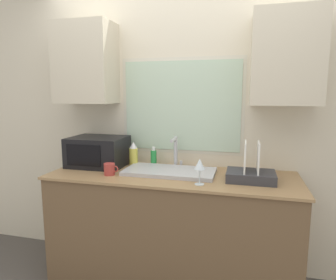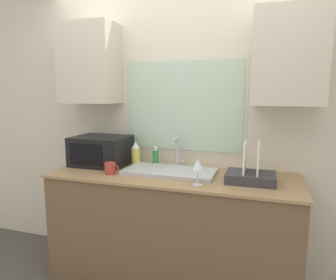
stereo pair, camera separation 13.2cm
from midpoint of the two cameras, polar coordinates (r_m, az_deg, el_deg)
countertop at (r=2.57m, az=-0.75°, el=-16.57°), size 1.96×0.70×0.93m
wall_back at (r=2.64m, az=1.10°, el=5.28°), size 6.00×0.38×2.60m
sink_basin at (r=2.42m, az=-1.24°, el=-6.01°), size 0.72×0.36×0.03m
faucet at (r=2.57m, az=-0.01°, el=-1.90°), size 0.08×0.16×0.27m
microwave at (r=2.74m, az=-14.52°, el=-2.12°), size 0.48×0.38×0.26m
dish_rack at (r=2.28m, az=13.90°, el=-6.17°), size 0.35×0.26×0.29m
spray_bottle at (r=2.67m, az=-8.00°, el=-2.74°), size 0.08×0.08×0.22m
soap_bottle at (r=2.66m, az=-4.18°, el=-3.36°), size 0.05×0.05×0.17m
mug_near_sink at (r=2.43m, az=-12.60°, el=-5.45°), size 0.12×0.09×0.09m
wine_glass at (r=2.11m, az=4.27°, el=-4.78°), size 0.08×0.08×0.19m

